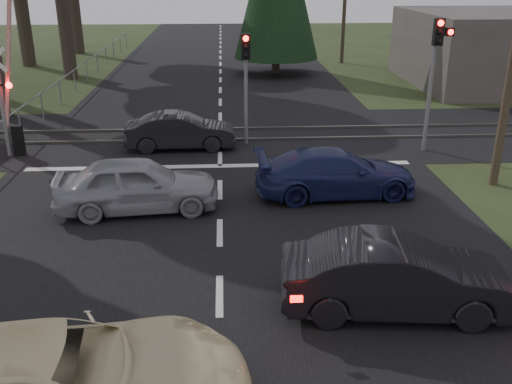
{
  "coord_description": "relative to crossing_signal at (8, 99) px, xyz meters",
  "views": [
    {
      "loc": [
        0.17,
        -10.14,
        6.32
      ],
      "look_at": [
        0.9,
        2.48,
        1.3
      ],
      "focal_mm": 40.0,
      "sensor_mm": 36.0,
      "label": 1
    }
  ],
  "objects": [
    {
      "name": "ground",
      "position": [
        7.27,
        -9.79,
        -2.06
      ],
      "size": [
        120.0,
        120.0,
        0.0
      ],
      "primitive_type": "plane",
      "color": "#293317",
      "rests_on": "ground"
    },
    {
      "name": "road",
      "position": [
        7.27,
        0.21,
        -2.05
      ],
      "size": [
        14.0,
        100.0,
        0.01
      ],
      "primitive_type": "cube",
      "color": "black",
      "rests_on": "ground"
    },
    {
      "name": "rail_corridor",
      "position": [
        7.27,
        2.21,
        -2.05
      ],
      "size": [
        120.0,
        8.0,
        0.01
      ],
      "primitive_type": "cube",
      "color": "black",
      "rests_on": "ground"
    },
    {
      "name": "stop_line",
      "position": [
        7.27,
        -1.59,
        -2.05
      ],
      "size": [
        13.0,
        0.35,
        0.0
      ],
      "primitive_type": "cube",
      "color": "silver",
      "rests_on": "ground"
    },
    {
      "name": "rail_near",
      "position": [
        7.27,
        1.41,
        -2.01
      ],
      "size": [
        120.0,
        0.12,
        0.1
      ],
      "primitive_type": "cube",
      "color": "#59544C",
      "rests_on": "ground"
    },
    {
      "name": "rail_far",
      "position": [
        7.27,
        3.01,
        -2.01
      ],
      "size": [
        120.0,
        0.12,
        0.1
      ],
      "primitive_type": "cube",
      "color": "#59544C",
      "rests_on": "ground"
    },
    {
      "name": "crossing_signal",
      "position": [
        0.0,
        0.0,
        0.0
      ],
      "size": [
        1.62,
        0.38,
        6.96
      ],
      "color": "slate",
      "rests_on": "ground"
    },
    {
      "name": "traffic_signal_right",
      "position": [
        14.82,
        -0.31,
        1.26
      ],
      "size": [
        0.68,
        0.48,
        4.7
      ],
      "color": "slate",
      "rests_on": "ground"
    },
    {
      "name": "traffic_signal_center",
      "position": [
        8.27,
        0.89,
        0.75
      ],
      "size": [
        0.32,
        0.48,
        4.1
      ],
      "color": "slate",
      "rests_on": "ground"
    },
    {
      "name": "fence_left",
      "position": [
        -0.53,
        12.71,
        -2.06
      ],
      "size": [
        0.1,
        36.0,
        1.2
      ],
      "primitive_type": null,
      "color": "slate",
      "rests_on": "ground"
    },
    {
      "name": "dark_hatchback",
      "position": [
        10.72,
        -10.49,
        -1.32
      ],
      "size": [
        4.61,
        1.97,
        1.48
      ],
      "primitive_type": "imported",
      "rotation": [
        0.0,
        0.0,
        1.48
      ],
      "color": "black",
      "rests_on": "ground"
    },
    {
      "name": "silver_car",
      "position": [
        5.02,
        -5.19,
        -1.3
      ],
      "size": [
        4.58,
        2.19,
        1.51
      ],
      "primitive_type": "imported",
      "rotation": [
        0.0,
        0.0,
        1.66
      ],
      "color": "#94979B",
      "rests_on": "ground"
    },
    {
      "name": "blue_sedan",
      "position": [
        10.69,
        -4.37,
        -1.37
      ],
      "size": [
        4.84,
        2.24,
        1.37
      ],
      "primitive_type": "imported",
      "rotation": [
        0.0,
        0.0,
        1.64
      ],
      "color": "#1A204F",
      "rests_on": "ground"
    },
    {
      "name": "dark_car_far",
      "position": [
        5.84,
        0.53,
        -1.4
      ],
      "size": [
        4.05,
        1.54,
        1.32
      ],
      "primitive_type": "imported",
      "rotation": [
        0.0,
        0.0,
        1.61
      ],
      "color": "black",
      "rests_on": "ground"
    }
  ]
}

